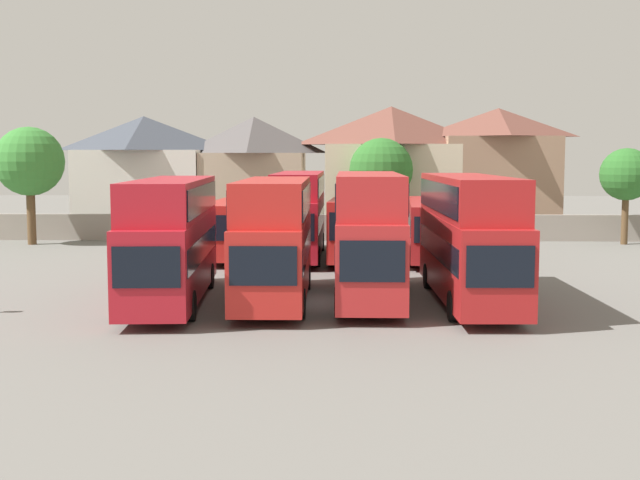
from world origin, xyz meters
TOP-DOWN VIEW (x-y plane):
  - ground at (0.00, 18.00)m, footprint 140.00×140.00m
  - depot_boundary_wall at (0.00, 24.16)m, footprint 56.00×0.50m
  - bus_1 at (-5.80, -0.22)m, footprint 3.27×11.99m
  - bus_2 at (-1.73, -0.08)m, footprint 2.74×10.56m
  - bus_3 at (2.01, 0.43)m, footprint 2.69×10.71m
  - bus_4 at (5.96, 0.06)m, footprint 2.76×11.92m
  - bus_5 at (-5.05, 14.47)m, footprint 2.89×10.65m
  - bus_6 at (-1.47, 14.40)m, footprint 2.72×11.93m
  - bus_7 at (1.74, 14.32)m, footprint 3.10×11.94m
  - bus_8 at (6.05, 14.02)m, footprint 3.31×11.62m
  - house_terrace_left at (-14.35, 31.62)m, footprint 9.83×8.32m
  - house_terrace_centre at (-5.78, 31.36)m, footprint 8.03×7.37m
  - house_terrace_right at (4.75, 31.15)m, footprint 10.47×7.18m
  - house_terrace_far_right at (12.87, 31.10)m, footprint 8.81×7.07m
  - tree_left_of_lot at (-19.44, 21.16)m, footprint 4.50×4.50m
  - tree_behind_wall at (19.61, 22.16)m, footprint 3.43×3.43m
  - tree_right_of_lot at (3.79, 26.66)m, footprint 4.54×4.54m

SIDE VIEW (x-z plane):
  - ground at x=0.00m, z-range 0.00..0.00m
  - depot_boundary_wall at x=0.00m, z-range 0.00..1.80m
  - bus_5 at x=-5.05m, z-range 0.24..3.52m
  - bus_8 at x=6.05m, z-range 0.24..3.52m
  - bus_7 at x=1.74m, z-range 0.25..3.76m
  - bus_6 at x=-1.47m, z-range 0.31..5.18m
  - bus_2 at x=-1.73m, z-range 0.31..5.21m
  - bus_1 at x=-5.80m, z-range 0.31..5.23m
  - bus_4 at x=5.96m, z-range 0.32..5.36m
  - bus_3 at x=2.01m, z-range 0.32..5.44m
  - house_terrace_centre at x=-5.78m, z-range 0.09..8.89m
  - house_terrace_left at x=-14.35m, z-range 0.09..8.95m
  - tree_behind_wall at x=19.61m, z-range 1.40..7.73m
  - tree_right_of_lot at x=3.79m, z-range 1.24..8.33m
  - house_terrace_far_right at x=12.87m, z-range 0.08..9.49m
  - house_terrace_right at x=4.75m, z-range 0.10..9.65m
  - tree_left_of_lot at x=-19.44m, z-range 1.56..9.27m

